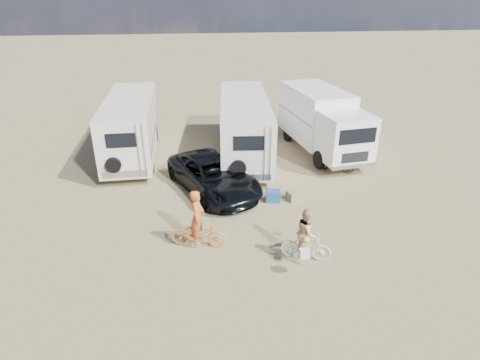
{
  "coord_description": "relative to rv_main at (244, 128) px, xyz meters",
  "views": [
    {
      "loc": [
        -2.65,
        -11.07,
        7.32
      ],
      "look_at": [
        -0.99,
        1.41,
        1.3
      ],
      "focal_mm": 29.62,
      "sensor_mm": 36.0,
      "label": 1
    }
  ],
  "objects": [
    {
      "name": "rv_main",
      "position": [
        0.0,
        0.0,
        0.0
      ],
      "size": [
        2.91,
        7.8,
        2.85
      ],
      "primitive_type": null,
      "rotation": [
        0.0,
        0.0,
        -0.1
      ],
      "color": "silver",
      "rests_on": "ground"
    },
    {
      "name": "rider_man",
      "position": [
        -2.5,
        -7.36,
        -0.54
      ],
      "size": [
        0.57,
        0.73,
        1.78
      ],
      "primitive_type": "imported",
      "rotation": [
        0.0,
        0.0,
        1.33
      ],
      "color": "#CE5929",
      "rests_on": "ground"
    },
    {
      "name": "dark_suv",
      "position": [
        -1.75,
        -3.55,
        -0.75
      ],
      "size": [
        4.03,
        5.38,
        1.36
      ],
      "primitive_type": "imported",
      "rotation": [
        0.0,
        0.0,
        0.41
      ],
      "color": "black",
      "rests_on": "ground"
    },
    {
      "name": "bike_woman",
      "position": [
        0.65,
        -8.47,
        -0.97
      ],
      "size": [
        1.56,
        0.93,
        0.9
      ],
      "primitive_type": "imported",
      "rotation": [
        0.0,
        0.0,
        1.21
      ],
      "color": "beige",
      "rests_on": "ground"
    },
    {
      "name": "cooler",
      "position": [
        0.44,
        -4.76,
        -1.2
      ],
      "size": [
        0.6,
        0.47,
        0.44
      ],
      "primitive_type": "cube",
      "rotation": [
        0.0,
        0.0,
        -0.14
      ],
      "color": "navy",
      "rests_on": "ground"
    },
    {
      "name": "crate",
      "position": [
        1.24,
        -4.77,
        -1.24
      ],
      "size": [
        0.57,
        0.57,
        0.36
      ],
      "primitive_type": "cube",
      "rotation": [
        0.0,
        0.0,
        0.3
      ],
      "color": "olive",
      "rests_on": "ground"
    },
    {
      "name": "bike_parked",
      "position": [
        3.83,
        -2.38,
        -1.02
      ],
      "size": [
        1.57,
        1.36,
        0.81
      ],
      "primitive_type": "imported",
      "rotation": [
        0.0,
        0.0,
        0.93
      ],
      "color": "black",
      "rests_on": "ground"
    },
    {
      "name": "rv_left",
      "position": [
        -5.34,
        0.72,
        -0.01
      ],
      "size": [
        2.24,
        7.12,
        2.83
      ],
      "primitive_type": null,
      "rotation": [
        0.0,
        0.0,
        0.02
      ],
      "color": "beige",
      "rests_on": "ground"
    },
    {
      "name": "rider_woman",
      "position": [
        0.65,
        -8.47,
        -0.66
      ],
      "size": [
        0.81,
        0.9,
        1.54
      ],
      "primitive_type": "imported",
      "rotation": [
        0.0,
        0.0,
        1.21
      ],
      "color": "#D9AC8A",
      "rests_on": "ground"
    },
    {
      "name": "ground",
      "position": [
        0.06,
        -6.83,
        -1.42
      ],
      "size": [
        140.0,
        140.0,
        0.0
      ],
      "primitive_type": "plane",
      "color": "#98855A",
      "rests_on": "ground"
    },
    {
      "name": "box_truck",
      "position": [
        3.9,
        0.11,
        0.06
      ],
      "size": [
        3.08,
        6.69,
        2.97
      ],
      "primitive_type": null,
      "rotation": [
        0.0,
        0.0,
        0.13
      ],
      "color": "white",
      "rests_on": "ground"
    },
    {
      "name": "bike_man",
      "position": [
        -2.5,
        -7.36,
        -0.97
      ],
      "size": [
        1.84,
        1.01,
        0.92
      ],
      "primitive_type": "imported",
      "rotation": [
        0.0,
        0.0,
        1.33
      ],
      "color": "orange",
      "rests_on": "ground"
    }
  ]
}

